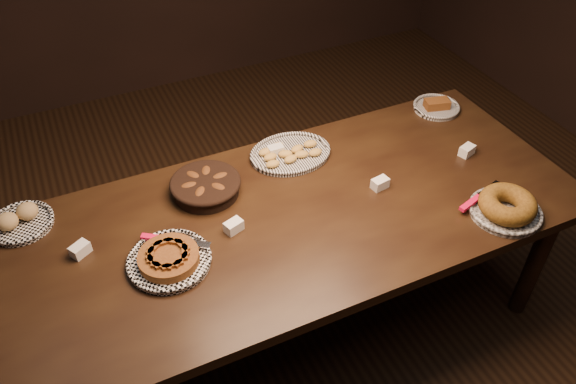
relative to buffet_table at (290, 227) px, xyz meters
name	(u,v)px	position (x,y,z in m)	size (l,w,h in m)	color
ground	(289,326)	(0.00, 0.00, -0.68)	(5.00, 5.00, 0.00)	black
buffet_table	(290,227)	(0.00, 0.00, 0.00)	(2.40, 1.00, 0.75)	black
apple_tart_plate	(169,259)	(-0.51, -0.05, 0.10)	(0.32, 0.31, 0.06)	white
madeleine_platter	(290,153)	(0.16, 0.34, 0.09)	(0.37, 0.30, 0.04)	black
bundt_cake_plate	(506,207)	(0.78, -0.36, 0.11)	(0.31, 0.30, 0.09)	black
croissant_basket	(206,185)	(-0.26, 0.26, 0.12)	(0.36, 0.36, 0.07)	black
bread_roll_plate	(20,221)	(-0.98, 0.38, 0.10)	(0.25, 0.25, 0.08)	white
loaf_plate	(436,106)	(0.99, 0.38, 0.09)	(0.23, 0.23, 0.05)	black
tent_cards	(296,189)	(0.08, 0.10, 0.10)	(1.76, 0.44, 0.04)	white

